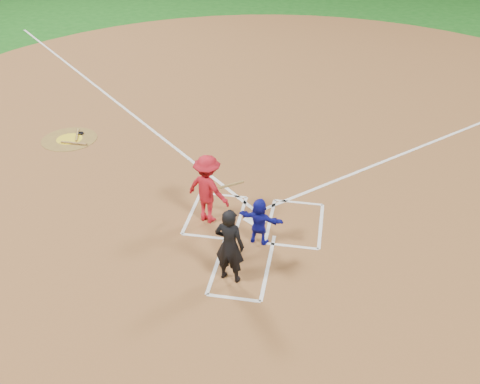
% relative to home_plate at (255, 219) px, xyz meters
% --- Properties ---
extents(ground, '(120.00, 120.00, 0.00)m').
position_rel_home_plate_xyz_m(ground, '(0.00, 0.00, -0.02)').
color(ground, '#145215').
rests_on(ground, ground).
extents(home_plate_dirt, '(28.00, 28.00, 0.01)m').
position_rel_home_plate_xyz_m(home_plate_dirt, '(0.00, 6.00, -0.01)').
color(home_plate_dirt, brown).
rests_on(home_plate_dirt, ground).
extents(home_plate, '(0.60, 0.60, 0.02)m').
position_rel_home_plate_xyz_m(home_plate, '(0.00, 0.00, 0.00)').
color(home_plate, white).
rests_on(home_plate, home_plate_dirt).
extents(on_deck_circle, '(1.70, 1.70, 0.01)m').
position_rel_home_plate_xyz_m(on_deck_circle, '(-6.37, 3.25, -0.00)').
color(on_deck_circle, brown).
rests_on(on_deck_circle, home_plate_dirt).
extents(on_deck_logo, '(0.80, 0.80, 0.00)m').
position_rel_home_plate_xyz_m(on_deck_logo, '(-6.37, 3.25, 0.00)').
color(on_deck_logo, yellow).
rests_on(on_deck_logo, on_deck_circle).
extents(on_deck_bat_a, '(0.36, 0.81, 0.06)m').
position_rel_home_plate_xyz_m(on_deck_bat_a, '(-6.22, 3.50, 0.03)').
color(on_deck_bat_a, olive).
rests_on(on_deck_bat_a, on_deck_circle).
extents(on_deck_bat_c, '(0.84, 0.08, 0.06)m').
position_rel_home_plate_xyz_m(on_deck_bat_c, '(-6.07, 2.95, 0.03)').
color(on_deck_bat_c, brown).
rests_on(on_deck_bat_c, on_deck_circle).
extents(bat_weight_donut, '(0.19, 0.19, 0.05)m').
position_rel_home_plate_xyz_m(bat_weight_donut, '(-6.17, 3.65, 0.03)').
color(bat_weight_donut, black).
rests_on(bat_weight_donut, on_deck_circle).
extents(catcher, '(1.10, 0.55, 1.14)m').
position_rel_home_plate_xyz_m(catcher, '(0.22, -0.88, 0.56)').
color(catcher, '#13169B').
rests_on(catcher, home_plate_dirt).
extents(umpire, '(0.69, 0.52, 1.71)m').
position_rel_home_plate_xyz_m(umpire, '(-0.18, -2.22, 0.85)').
color(umpire, black).
rests_on(umpire, home_plate_dirt).
extents(chalk_markings, '(28.35, 17.32, 0.01)m').
position_rel_home_plate_xyz_m(chalk_markings, '(0.00, 5.29, -0.01)').
color(chalk_markings, white).
rests_on(chalk_markings, home_plate_dirt).
extents(batter_at_plate, '(1.47, 1.04, 1.73)m').
position_rel_home_plate_xyz_m(batter_at_plate, '(-1.10, -0.22, 0.86)').
color(batter_at_plate, '#B21320').
rests_on(batter_at_plate, home_plate_dirt).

